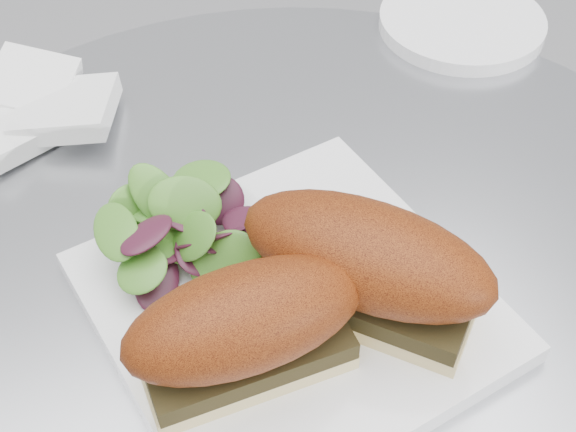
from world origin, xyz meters
name	(u,v)px	position (x,y,z in m)	size (l,w,h in m)	color
plate	(291,306)	(-0.02, -0.02, 0.74)	(0.24, 0.24, 0.02)	white
sandwich_left	(245,328)	(-0.06, -0.06, 0.79)	(0.15, 0.07, 0.08)	#D9BC87
sandwich_right	(366,264)	(0.02, -0.05, 0.79)	(0.16, 0.17, 0.08)	#D9BC87
salad	(185,221)	(-0.06, 0.05, 0.77)	(0.10, 0.10, 0.05)	#589B32
napkin	(41,116)	(-0.13, 0.24, 0.74)	(0.13, 0.13, 0.02)	white
saucer	(462,22)	(0.27, 0.22, 0.74)	(0.16, 0.16, 0.01)	white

